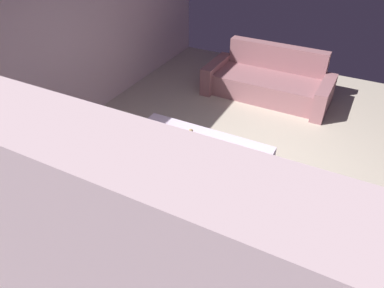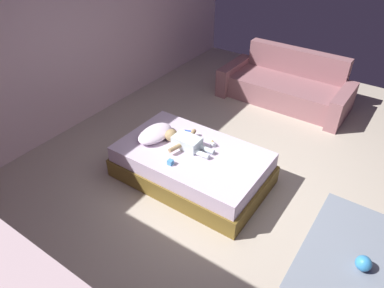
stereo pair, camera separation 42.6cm
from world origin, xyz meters
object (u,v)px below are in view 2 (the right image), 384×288
Objects in this scene: pillow at (155,133)px; bed at (192,165)px; toothbrush at (188,131)px; couch at (287,86)px; baby_bottle at (212,143)px; toy_block at (170,162)px; baby at (184,141)px; toy_ball at (364,263)px.

bed is at bearing -86.14° from pillow.
couch is (2.38, -0.44, -0.19)m from toothbrush.
baby_bottle is (0.24, -0.14, 0.26)m from bed.
toothbrush is at bearing 78.66° from baby_bottle.
toy_block is at bearing -161.42° from toothbrush.
baby is 0.31× the size of couch.
pillow is at bearing 143.72° from toothbrush.
baby reaches higher than pillow.
baby is at bearing 78.06° from bed.
toothbrush is (0.30, 0.15, -0.06)m from baby.
baby is at bearing -152.92° from toothbrush.
pillow is 3.39× the size of toy_ball.
bed is 15.63× the size of baby_bottle.
toy_ball is at bearing -145.13° from couch.
bed is 11.98× the size of toy_ball.
toy_block is at bearing 176.12° from couch.
bed is at bearing -8.77° from toy_block.
baby is at bearing 127.19° from baby_bottle.
pillow is at bearing 165.60° from couch.
couch is 18.15× the size of baby_bottle.
baby_bottle is (-0.09, -0.43, 0.02)m from toothbrush.
baby_bottle is at bearing 78.80° from toy_ball.
pillow is at bearing 93.86° from bed.
toy_block is 0.51× the size of baby_bottle.
baby reaches higher than baby_bottle.
couch reaches higher than baby.
baby_bottle is at bearing -68.32° from pillow.
toothbrush is at bearing 18.58° from toy_block.
baby_bottle reaches higher than bed.
baby is 0.35m from baby_bottle.
toy_ball is (-0.12, -2.70, -0.43)m from pillow.
baby is 5.62× the size of baby_bottle.
bed is 12.75× the size of toothbrush.
couch is (2.67, -0.29, -0.25)m from baby.
pillow is at bearing 98.96° from baby.
toy_block is (-3.06, 0.21, 0.21)m from couch.
toy_block is (-0.36, 0.06, 0.26)m from bed.
toy_ball is at bearing -84.75° from toy_block.
toy_ball is at bearing -101.22° from toothbrush.
pillow is 0.42m from baby.
couch is at bearing 34.87° from toy_ball.
bed is 2.16m from toy_ball.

